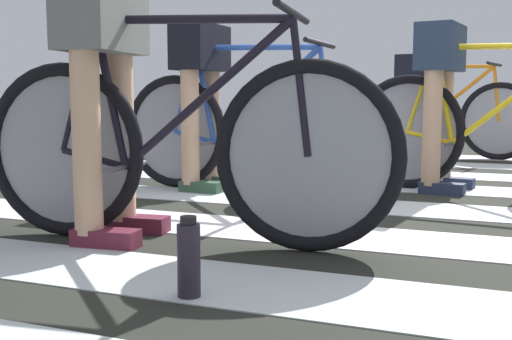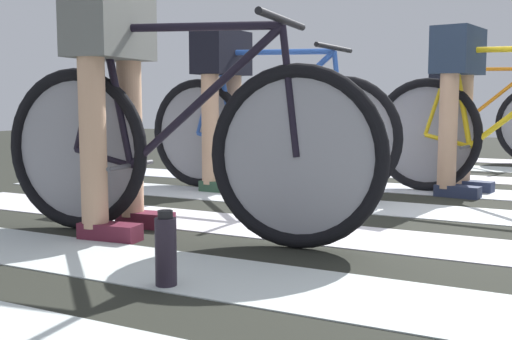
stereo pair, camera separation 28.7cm
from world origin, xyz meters
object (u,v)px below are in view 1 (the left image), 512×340
bicycle_2_of_4 (247,129)px  cyclist_4_of_4 (412,91)px  cyclist_2_of_4 (202,84)px  bicycle_4_of_4 (443,117)px  bicycle_3_of_4 (492,130)px  cyclist_1_of_4 (104,74)px  cyclist_3_of_4 (440,84)px  bicycle_1_of_4 (178,146)px  water_bottle (189,259)px

bicycle_2_of_4 → cyclist_4_of_4: (0.60, 2.82, 0.25)m
cyclist_2_of_4 → bicycle_4_of_4: cyclist_2_of_4 is taller
cyclist_2_of_4 → cyclist_4_of_4: 2.96m
bicycle_4_of_4 → bicycle_3_of_4: bearing=-66.8°
cyclist_1_of_4 → cyclist_3_of_4: (1.13, 1.85, -0.01)m
bicycle_1_of_4 → bicycle_3_of_4: 2.10m
bicycle_2_of_4 → bicycle_3_of_4: (1.38, 0.44, 0.00)m
cyclist_2_of_4 → bicycle_3_of_4: size_ratio=0.59×
bicycle_1_of_4 → bicycle_4_of_4: bearing=74.8°
bicycle_1_of_4 → cyclist_4_of_4: (0.35, 4.16, 0.25)m
cyclist_1_of_4 → cyclist_3_of_4: size_ratio=1.02×
bicycle_1_of_4 → cyclist_1_of_4: (-0.31, -0.03, 0.28)m
cyclist_1_of_4 → bicycle_4_of_4: 4.25m
bicycle_1_of_4 → cyclist_4_of_4: 4.18m
cyclist_4_of_4 → cyclist_3_of_4: bearing=-66.9°
cyclist_1_of_4 → bicycle_2_of_4: bearing=81.5°
bicycle_4_of_4 → water_bottle: bearing=-81.9°
bicycle_4_of_4 → bicycle_2_of_4: bearing=-96.4°
cyclist_1_of_4 → bicycle_4_of_4: bearing=70.7°
bicycle_2_of_4 → water_bottle: 2.03m
cyclist_1_of_4 → cyclist_2_of_4: size_ratio=1.01×
cyclist_4_of_4 → cyclist_2_of_4: bearing=-96.2°
water_bottle → bicycle_3_of_4: bearing=71.9°
bicycle_1_of_4 → cyclist_1_of_4: 0.42m
bicycle_3_of_4 → cyclist_4_of_4: (-0.77, 2.38, 0.25)m
cyclist_1_of_4 → bicycle_3_of_4: size_ratio=0.60×
cyclist_2_of_4 → cyclist_3_of_4: size_ratio=1.01×
bicycle_2_of_4 → bicycle_4_of_4: (0.91, 2.76, 0.00)m
cyclist_1_of_4 → bicycle_2_of_4: 1.40m
cyclist_1_of_4 → cyclist_2_of_4: (-0.25, 1.38, -0.01)m
bicycle_3_of_4 → bicycle_4_of_4: same height
bicycle_3_of_4 → cyclist_4_of_4: size_ratio=1.75×
cyclist_2_of_4 → bicycle_3_of_4: (1.69, 0.43, -0.27)m
bicycle_1_of_4 → bicycle_4_of_4: (0.65, 4.09, 0.00)m
water_bottle → cyclist_2_of_4: bearing=115.3°
bicycle_1_of_4 → cyclist_1_of_4: bearing=180.0°
cyclist_2_of_4 → bicycle_4_of_4: size_ratio=0.59×
bicycle_2_of_4 → cyclist_2_of_4: 0.41m
bicycle_3_of_4 → cyclist_4_of_4: bearing=116.7°
bicycle_4_of_4 → water_bottle: bicycle_4_of_4 is taller
bicycle_3_of_4 → water_bottle: bicycle_3_of_4 is taller
cyclist_1_of_4 → cyclist_3_of_4: cyclist_1_of_4 is taller
bicycle_1_of_4 → bicycle_3_of_4: same height
bicycle_4_of_4 → water_bottle: (-0.30, -4.68, -0.27)m
bicycle_3_of_4 → bicycle_4_of_4: (-0.47, 2.32, 0.00)m
cyclist_2_of_4 → bicycle_3_of_4: cyclist_2_of_4 is taller
bicycle_2_of_4 → cyclist_4_of_4: cyclist_4_of_4 is taller
bicycle_2_of_4 → bicycle_4_of_4: bearing=73.9°
cyclist_1_of_4 → cyclist_4_of_4: (0.66, 4.19, -0.03)m
cyclist_2_of_4 → water_bottle: (0.92, -1.93, -0.55)m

